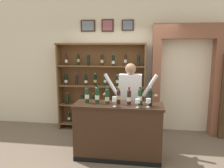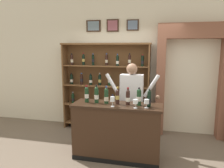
% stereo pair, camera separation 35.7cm
% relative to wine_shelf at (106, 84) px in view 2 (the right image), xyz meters
% --- Properties ---
extents(ground_plane, '(14.00, 14.00, 0.02)m').
position_rel_wine_shelf_xyz_m(ground_plane, '(0.48, -1.36, -1.13)').
color(ground_plane, '#6B5B4C').
extents(back_wall, '(12.00, 0.19, 3.49)m').
position_rel_wine_shelf_xyz_m(back_wall, '(0.48, 0.26, 0.63)').
color(back_wall, beige).
rests_on(back_wall, ground).
extents(wine_shelf, '(2.14, 0.33, 2.11)m').
position_rel_wine_shelf_xyz_m(wine_shelf, '(0.00, 0.00, 0.00)').
color(wine_shelf, brown).
rests_on(wine_shelf, ground).
extents(archway_doorway, '(1.54, 0.45, 2.52)m').
position_rel_wine_shelf_xyz_m(archway_doorway, '(1.96, 0.13, 0.31)').
color(archway_doorway, brown).
rests_on(archway_doorway, ground).
extents(tasting_counter, '(1.59, 0.56, 1.01)m').
position_rel_wine_shelf_xyz_m(tasting_counter, '(0.57, -1.36, -0.62)').
color(tasting_counter, '#382316').
rests_on(tasting_counter, ground).
extents(shopkeeper, '(1.10, 0.22, 1.70)m').
position_rel_wine_shelf_xyz_m(shopkeeper, '(0.75, -0.81, -0.06)').
color(shopkeeper, '#2D3347').
rests_on(shopkeeper, ground).
extents(tasting_bottle_prosecco, '(0.07, 0.07, 0.32)m').
position_rel_wine_shelf_xyz_m(tasting_bottle_prosecco, '(-0.00, -1.34, 0.04)').
color(tasting_bottle_prosecco, '#19381E').
rests_on(tasting_bottle_prosecco, tasting_counter).
extents(tasting_bottle_grappa, '(0.08, 0.08, 0.33)m').
position_rel_wine_shelf_xyz_m(tasting_bottle_grappa, '(0.19, -1.34, 0.04)').
color(tasting_bottle_grappa, '#19381E').
rests_on(tasting_bottle_grappa, tasting_counter).
extents(tasting_bottle_rosso, '(0.08, 0.08, 0.32)m').
position_rel_wine_shelf_xyz_m(tasting_bottle_rosso, '(0.37, -1.34, 0.03)').
color(tasting_bottle_rosso, '#19381E').
rests_on(tasting_bottle_rosso, tasting_counter).
extents(tasting_bottle_riserva, '(0.07, 0.07, 0.31)m').
position_rel_wine_shelf_xyz_m(tasting_bottle_riserva, '(0.57, -1.35, 0.03)').
color(tasting_bottle_riserva, black).
rests_on(tasting_bottle_riserva, tasting_counter).
extents(tasting_bottle_super_tuscan, '(0.07, 0.07, 0.31)m').
position_rel_wine_shelf_xyz_m(tasting_bottle_super_tuscan, '(0.76, -1.34, 0.03)').
color(tasting_bottle_super_tuscan, black).
rests_on(tasting_bottle_super_tuscan, tasting_counter).
extents(tasting_bottle_vin_santo, '(0.08, 0.08, 0.31)m').
position_rel_wine_shelf_xyz_m(tasting_bottle_vin_santo, '(0.95, -1.34, 0.04)').
color(tasting_bottle_vin_santo, '#19381E').
rests_on(tasting_bottle_vin_santo, tasting_counter).
extents(tasting_bottle_brunello, '(0.07, 0.07, 0.33)m').
position_rel_wine_shelf_xyz_m(tasting_bottle_brunello, '(1.13, -1.39, 0.04)').
color(tasting_bottle_brunello, black).
rests_on(tasting_bottle_brunello, tasting_counter).
extents(wine_glass_spare, '(0.08, 0.08, 0.17)m').
position_rel_wine_shelf_xyz_m(wine_glass_spare, '(0.53, -1.53, 0.01)').
color(wine_glass_spare, silver).
rests_on(wine_glass_spare, tasting_counter).
extents(wine_glass_left, '(0.08, 0.08, 0.15)m').
position_rel_wine_shelf_xyz_m(wine_glass_left, '(0.92, -1.53, -0.01)').
color(wine_glass_left, silver).
rests_on(wine_glass_left, tasting_counter).
extents(wine_glass_center, '(0.08, 0.08, 0.15)m').
position_rel_wine_shelf_xyz_m(wine_glass_center, '(1.10, -1.48, -0.01)').
color(wine_glass_center, silver).
rests_on(wine_glass_center, tasting_counter).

